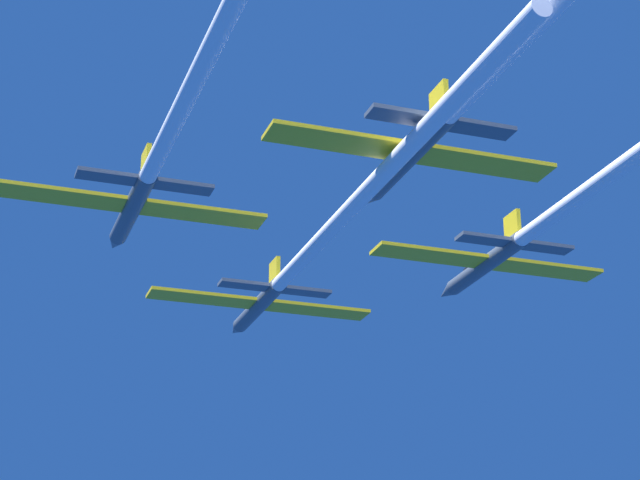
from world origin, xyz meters
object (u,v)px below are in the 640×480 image
object	(u,v)px
jet_lead	(318,243)
jet_left_wing	(183,106)
jet_slot	(545,15)
jet_right_wing	(622,166)

from	to	relation	value
jet_lead	jet_left_wing	world-z (taller)	jet_left_wing
jet_lead	jet_slot	bearing A→B (deg)	-87.51
jet_lead	jet_slot	world-z (taller)	jet_slot
jet_left_wing	jet_right_wing	xyz separation A→B (m)	(30.56, -2.93, -0.87)
jet_lead	jet_left_wing	bearing A→B (deg)	-132.74
jet_lead	jet_left_wing	size ratio (longest dim) A/B	0.98
jet_right_wing	jet_slot	distance (m)	20.83
jet_left_wing	jet_right_wing	world-z (taller)	jet_left_wing
jet_slot	jet_right_wing	bearing A→B (deg)	46.03
jet_left_wing	jet_right_wing	distance (m)	30.72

